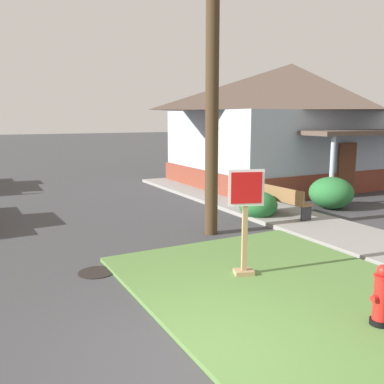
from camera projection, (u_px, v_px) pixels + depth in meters
name	position (u px, v px, depth m)	size (l,w,h in m)	color
ground_plane	(206.00, 360.00, 5.27)	(160.00, 160.00, 0.00)	#3D3D3F
grass_corner_patch	(280.00, 287.00, 7.43)	(4.81, 5.89, 0.08)	#567F3D
sidewalk_strip	(280.00, 215.00, 12.89)	(2.20, 17.45, 0.12)	gray
fire_hydrant	(382.00, 297.00, 5.93)	(0.38, 0.34, 0.90)	black
stop_sign	(245.00, 226.00, 7.77)	(0.64, 0.39, 2.00)	#A3845B
manhole_cover	(96.00, 272.00, 8.24)	(0.70, 0.70, 0.02)	black
street_bench	(285.00, 200.00, 12.51)	(0.46, 1.77, 0.85)	brown
utility_pole	(212.00, 56.00, 10.25)	(1.32, 0.33, 8.73)	#42301E
corner_house	(290.00, 123.00, 19.01)	(9.76, 8.37, 5.37)	brown
shrub_near_porch	(331.00, 193.00, 14.00)	(1.45, 1.45, 1.06)	#296E34
shrub_by_curb	(258.00, 205.00, 12.61)	(1.16, 1.16, 0.83)	#266C32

